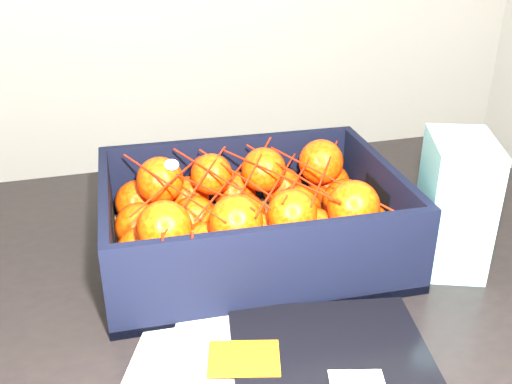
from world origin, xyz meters
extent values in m
cube|color=black|center=(0.18, 0.03, 0.73)|extent=(1.23, 0.85, 0.04)
cylinder|color=black|center=(0.73, 0.38, 0.35)|extent=(0.06, 0.06, 0.71)
cube|color=orange|center=(0.17, -0.14, 0.77)|extent=(0.08, 0.07, 0.00)
cube|color=white|center=(0.27, -0.20, 0.77)|extent=(0.06, 0.04, 0.00)
cube|color=olive|center=(0.23, 0.09, 0.76)|extent=(0.40, 0.30, 0.01)
cube|color=black|center=(0.23, 0.23, 0.81)|extent=(0.40, 0.01, 0.12)
cube|color=black|center=(0.23, -0.06, 0.81)|extent=(0.40, 0.01, 0.12)
cube|color=black|center=(0.04, 0.09, 0.81)|extent=(0.01, 0.27, 0.12)
cube|color=black|center=(0.42, 0.09, 0.81)|extent=(0.01, 0.27, 0.12)
sphere|color=#F63705|center=(0.08, -0.02, 0.79)|extent=(0.06, 0.06, 0.06)
sphere|color=#F63705|center=(0.08, 0.05, 0.79)|extent=(0.06, 0.06, 0.06)
sphere|color=#F63705|center=(0.08, 0.12, 0.79)|extent=(0.07, 0.07, 0.07)
sphere|color=#F63705|center=(0.08, 0.19, 0.79)|extent=(0.07, 0.07, 0.07)
sphere|color=#F63705|center=(0.15, -0.02, 0.79)|extent=(0.07, 0.07, 0.07)
sphere|color=#F63705|center=(0.15, 0.05, 0.79)|extent=(0.06, 0.06, 0.06)
sphere|color=#F63705|center=(0.15, 0.12, 0.79)|extent=(0.07, 0.07, 0.07)
sphere|color=#F63705|center=(0.15, 0.19, 0.79)|extent=(0.06, 0.06, 0.06)
sphere|color=#F63705|center=(0.23, -0.02, 0.79)|extent=(0.06, 0.06, 0.06)
sphere|color=#F63705|center=(0.23, 0.05, 0.79)|extent=(0.07, 0.07, 0.07)
sphere|color=#F63705|center=(0.23, 0.12, 0.79)|extent=(0.06, 0.06, 0.06)
sphere|color=#F63705|center=(0.23, 0.19, 0.79)|extent=(0.07, 0.07, 0.07)
sphere|color=#F63705|center=(0.30, -0.02, 0.79)|extent=(0.06, 0.06, 0.06)
sphere|color=#F63705|center=(0.31, 0.05, 0.79)|extent=(0.07, 0.07, 0.07)
sphere|color=#F63705|center=(0.31, 0.12, 0.79)|extent=(0.07, 0.07, 0.07)
sphere|color=#F63705|center=(0.30, 0.19, 0.79)|extent=(0.06, 0.06, 0.06)
sphere|color=#F63705|center=(0.39, -0.02, 0.79)|extent=(0.06, 0.06, 0.06)
sphere|color=#F63705|center=(0.39, 0.05, 0.79)|extent=(0.06, 0.06, 0.06)
sphere|color=#F63705|center=(0.38, 0.12, 0.79)|extent=(0.07, 0.07, 0.07)
sphere|color=#F63705|center=(0.38, 0.19, 0.79)|extent=(0.07, 0.07, 0.07)
sphere|color=#F63705|center=(0.10, 0.02, 0.85)|extent=(0.07, 0.07, 0.07)
sphere|color=#F63705|center=(0.11, 0.15, 0.85)|extent=(0.07, 0.07, 0.07)
sphere|color=#F63705|center=(0.19, 0.01, 0.85)|extent=(0.07, 0.07, 0.07)
sphere|color=#F63705|center=(0.19, 0.16, 0.85)|extent=(0.06, 0.06, 0.06)
sphere|color=#F63705|center=(0.26, 0.01, 0.85)|extent=(0.06, 0.06, 0.06)
sphere|color=#F63705|center=(0.26, 0.16, 0.85)|extent=(0.07, 0.07, 0.07)
sphere|color=#F63705|center=(0.35, 0.02, 0.85)|extent=(0.07, 0.07, 0.07)
sphere|color=#F63705|center=(0.35, 0.16, 0.85)|extent=(0.07, 0.07, 0.07)
cylinder|color=#BB1A07|center=(0.12, 0.09, 0.87)|extent=(0.11, 0.21, 0.02)
cylinder|color=#BB1A07|center=(0.16, 0.09, 0.86)|extent=(0.11, 0.21, 0.02)
cylinder|color=#BB1A07|center=(0.19, 0.09, 0.86)|extent=(0.11, 0.21, 0.02)
cylinder|color=#BB1A07|center=(0.23, 0.08, 0.86)|extent=(0.11, 0.21, 0.03)
cylinder|color=#BB1A07|center=(0.26, 0.09, 0.87)|extent=(0.11, 0.21, 0.01)
cylinder|color=#BB1A07|center=(0.30, 0.09, 0.86)|extent=(0.11, 0.21, 0.03)
cylinder|color=#BB1A07|center=(0.34, 0.08, 0.86)|extent=(0.11, 0.21, 0.02)
cylinder|color=#BB1A07|center=(0.12, 0.09, 0.87)|extent=(0.11, 0.21, 0.02)
cylinder|color=#BB1A07|center=(0.16, 0.08, 0.87)|extent=(0.11, 0.21, 0.02)
cylinder|color=#BB1A07|center=(0.19, 0.08, 0.86)|extent=(0.11, 0.21, 0.02)
cylinder|color=#BB1A07|center=(0.23, 0.09, 0.87)|extent=(0.11, 0.21, 0.02)
cylinder|color=#BB1A07|center=(0.26, 0.08, 0.86)|extent=(0.11, 0.21, 0.02)
cylinder|color=#BB1A07|center=(0.30, 0.09, 0.86)|extent=(0.11, 0.21, 0.03)
cylinder|color=#BB1A07|center=(0.34, 0.09, 0.86)|extent=(0.11, 0.21, 0.01)
cylinder|color=#BB1A07|center=(0.10, -0.04, 0.84)|extent=(0.00, 0.03, 0.09)
cylinder|color=#BB1A07|center=(0.13, -0.04, 0.84)|extent=(0.01, 0.04, 0.08)
cube|color=silver|center=(0.49, 0.00, 0.84)|extent=(0.11, 0.14, 0.18)
camera|label=1|loc=(0.07, -0.61, 1.20)|focal=41.63mm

